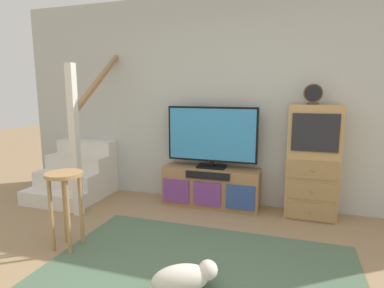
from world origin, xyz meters
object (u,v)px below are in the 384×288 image
object	(u,v)px
bar_stool_near	(65,193)
side_cabinet	(312,162)
television	(212,136)
dog	(185,278)
media_console	(211,187)
desk_clock	(313,94)

from	to	relation	value
bar_stool_near	side_cabinet	bearing A→B (deg)	34.41
television	side_cabinet	bearing A→B (deg)	-0.64
side_cabinet	dog	xyz separation A→B (m)	(-0.95, -1.83, -0.55)
media_console	television	bearing A→B (deg)	90.00
bar_stool_near	desk_clock	bearing A→B (deg)	34.63
desk_clock	bar_stool_near	size ratio (longest dim) A/B	0.31
media_console	desk_clock	distance (m)	1.68
television	bar_stool_near	xyz separation A→B (m)	(-1.02, -1.54, -0.37)
bar_stool_near	dog	world-z (taller)	bar_stool_near
side_cabinet	desk_clock	bearing A→B (deg)	-159.32
television	side_cabinet	xyz separation A→B (m)	(1.22, -0.01, -0.26)
media_console	television	distance (m)	0.67
bar_stool_near	television	bearing A→B (deg)	56.62
desk_clock	side_cabinet	bearing A→B (deg)	20.68
television	side_cabinet	world-z (taller)	side_cabinet
television	bar_stool_near	world-z (taller)	television
television	dog	bearing A→B (deg)	-81.66
desk_clock	television	bearing A→B (deg)	178.61
side_cabinet	bar_stool_near	bearing A→B (deg)	-145.59
television	dog	size ratio (longest dim) A/B	2.36
media_console	bar_stool_near	world-z (taller)	bar_stool_near
media_console	bar_stool_near	size ratio (longest dim) A/B	1.68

